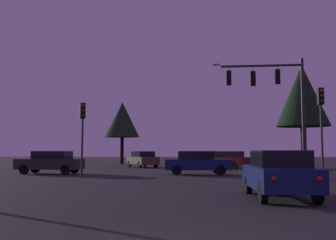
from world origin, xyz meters
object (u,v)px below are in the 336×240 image
at_px(car_crossing_left, 197,162).
at_px(traffic_light_corner_right, 321,115).
at_px(car_parked_lot, 142,159).
at_px(car_far_lane, 228,160).
at_px(traffic_light_corner_left, 83,124).
at_px(tree_center_horizon, 302,96).
at_px(car_crossing_right, 50,162).
at_px(tree_behind_sign, 122,120).
at_px(traffic_signal_mast_arm, 274,92).
at_px(car_nearside_lane, 279,173).

bearing_deg(car_crossing_left, traffic_light_corner_right, -33.63).
bearing_deg(car_parked_lot, traffic_light_corner_right, -52.65).
bearing_deg(car_far_lane, car_parked_lot, 164.44).
relative_size(traffic_light_corner_left, tree_center_horizon, 0.48).
bearing_deg(car_crossing_right, tree_behind_sign, 88.41).
xyz_separation_m(traffic_signal_mast_arm, car_far_lane, (-2.20, 10.44, -4.30)).
height_order(traffic_light_corner_right, tree_behind_sign, tree_behind_sign).
height_order(traffic_signal_mast_arm, traffic_light_corner_right, traffic_signal_mast_arm).
bearing_deg(tree_behind_sign, car_nearside_lane, -70.29).
bearing_deg(car_crossing_right, tree_center_horizon, 23.83).
distance_m(traffic_light_corner_right, tree_center_horizon, 13.12).
distance_m(traffic_light_corner_left, traffic_light_corner_right, 13.07).
distance_m(traffic_light_corner_right, car_parked_lot, 19.77).
bearing_deg(traffic_signal_mast_arm, car_crossing_right, 174.33).
height_order(car_nearside_lane, car_far_lane, same).
relative_size(car_nearside_lane, car_far_lane, 1.00).
bearing_deg(car_parked_lot, car_crossing_right, -111.94).
relative_size(car_nearside_lane, car_crossing_left, 0.97).
bearing_deg(tree_center_horizon, traffic_light_corner_right, -100.00).
bearing_deg(tree_behind_sign, traffic_signal_mast_arm, -57.78).
xyz_separation_m(traffic_signal_mast_arm, car_crossing_right, (-14.53, 1.44, -4.30)).
distance_m(traffic_light_corner_right, tree_behind_sign, 29.73).
bearing_deg(traffic_light_corner_left, car_crossing_right, 131.06).
height_order(car_nearside_lane, car_crossing_left, same).
xyz_separation_m(traffic_light_corner_left, car_far_lane, (8.99, 12.84, -2.23)).
distance_m(traffic_light_corner_left, tree_behind_sign, 24.80).
height_order(traffic_light_corner_left, tree_center_horizon, tree_center_horizon).
bearing_deg(traffic_light_corner_left, car_far_lane, 54.99).
xyz_separation_m(traffic_light_corner_left, tree_center_horizon, (15.27, 12.06, 3.19)).
distance_m(car_far_lane, car_parked_lot, 8.13).
relative_size(traffic_light_corner_left, traffic_light_corner_right, 0.88).
height_order(car_crossing_right, tree_behind_sign, tree_behind_sign).
distance_m(traffic_signal_mast_arm, car_crossing_left, 6.57).
relative_size(traffic_signal_mast_arm, car_parked_lot, 1.56).
bearing_deg(tree_center_horizon, traffic_signal_mast_arm, -112.90).
xyz_separation_m(car_parked_lot, tree_center_horizon, (14.11, -2.96, 5.42)).
bearing_deg(tree_center_horizon, traffic_light_corner_left, -141.70).
xyz_separation_m(traffic_light_corner_right, car_far_lane, (-4.06, 13.40, -2.62)).
bearing_deg(tree_center_horizon, tree_behind_sign, 145.32).
distance_m(car_crossing_left, car_far_lane, 9.36).
relative_size(traffic_signal_mast_arm, traffic_light_corner_left, 1.68).
height_order(traffic_signal_mast_arm, car_crossing_left, traffic_signal_mast_arm).
relative_size(traffic_light_corner_right, tree_center_horizon, 0.55).
bearing_deg(tree_behind_sign, car_crossing_left, -66.03).
xyz_separation_m(car_nearside_lane, car_crossing_right, (-12.56, 12.74, 0.00)).
bearing_deg(car_crossing_right, traffic_light_corner_right, -15.01).
xyz_separation_m(traffic_light_corner_left, car_parked_lot, (1.16, 15.02, -2.23)).
xyz_separation_m(traffic_signal_mast_arm, traffic_light_corner_left, (-11.19, -2.40, -2.07)).
distance_m(car_parked_lot, tree_center_horizon, 15.41).
bearing_deg(car_parked_lot, car_far_lane, -15.56).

